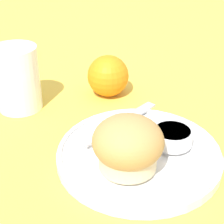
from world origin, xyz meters
TOP-DOWN VIEW (x-y plane):
  - ground_plane at (0.00, 0.00)m, footprint 3.00×3.00m
  - plate at (-0.00, -0.01)m, footprint 0.23×0.23m
  - muffin at (-0.03, -0.04)m, footprint 0.09×0.09m
  - cream_ramekin at (0.05, -0.02)m, footprint 0.06×0.06m
  - berry_pair at (-0.02, 0.04)m, footprint 0.03×0.02m
  - butter_knife at (0.01, 0.05)m, footprint 0.15×0.07m
  - orange_fruit at (0.05, 0.19)m, footprint 0.08×0.08m
  - juice_glass at (-0.11, 0.21)m, footprint 0.08×0.08m

SIDE VIEW (x-z plane):
  - ground_plane at x=0.00m, z-range 0.00..0.00m
  - plate at x=0.00m, z-range 0.00..0.02m
  - butter_knife at x=0.01m, z-range 0.02..0.02m
  - berry_pair at x=-0.02m, z-range 0.02..0.04m
  - cream_ramekin at x=0.05m, z-range 0.02..0.04m
  - orange_fruit at x=0.05m, z-range 0.00..0.08m
  - muffin at x=-0.03m, z-range 0.02..0.09m
  - juice_glass at x=-0.11m, z-range 0.00..0.11m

